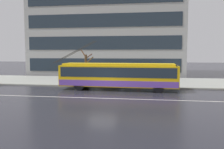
% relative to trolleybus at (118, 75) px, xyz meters
% --- Properties ---
extents(ground_plane, '(160.00, 160.00, 0.00)m').
position_rel_trolleybus_xyz_m(ground_plane, '(-1.06, -3.43, -1.51)').
color(ground_plane, '#24242B').
extents(sidewalk_slab, '(80.00, 10.00, 0.14)m').
position_rel_trolleybus_xyz_m(sidewalk_slab, '(-1.06, 6.60, -1.44)').
color(sidewalk_slab, gray).
rests_on(sidewalk_slab, ground_plane).
extents(lane_centre_line, '(72.00, 0.14, 0.01)m').
position_rel_trolleybus_xyz_m(lane_centre_line, '(-1.06, -4.63, -1.51)').
color(lane_centre_line, silver).
rests_on(lane_centre_line, ground_plane).
extents(trolleybus, '(12.91, 2.87, 5.03)m').
position_rel_trolleybus_xyz_m(trolleybus, '(0.00, 0.00, 0.00)').
color(trolleybus, gold).
rests_on(trolleybus, ground_plane).
extents(bus_shelter, '(3.82, 1.55, 2.41)m').
position_rel_trolleybus_xyz_m(bus_shelter, '(-1.61, 3.49, 0.42)').
color(bus_shelter, gray).
rests_on(bus_shelter, sidewalk_slab).
extents(pedestrian_at_shelter, '(1.20, 1.20, 1.94)m').
position_rel_trolleybus_xyz_m(pedestrian_at_shelter, '(1.92, 4.45, 0.14)').
color(pedestrian_at_shelter, brown).
rests_on(pedestrian_at_shelter, sidewalk_slab).
extents(pedestrian_approaching_curb, '(1.18, 1.18, 2.02)m').
position_rel_trolleybus_xyz_m(pedestrian_approaching_curb, '(-1.50, 4.27, 0.29)').
color(pedestrian_approaching_curb, '#5D4E53').
rests_on(pedestrian_approaching_curb, sidewalk_slab).
extents(pedestrian_walking_past, '(1.34, 1.34, 1.90)m').
position_rel_trolleybus_xyz_m(pedestrian_walking_past, '(-4.83, 2.00, 0.12)').
color(pedestrian_walking_past, '#5C574F').
rests_on(pedestrian_walking_past, sidewalk_slab).
extents(pedestrian_waiting_by_pole, '(1.52, 1.52, 1.98)m').
position_rel_trolleybus_xyz_m(pedestrian_waiting_by_pole, '(3.77, 3.21, 0.24)').
color(pedestrian_waiting_by_pole, navy).
rests_on(pedestrian_waiting_by_pole, sidewalk_slab).
extents(street_tree_bare, '(1.83, 1.49, 4.06)m').
position_rel_trolleybus_xyz_m(street_tree_bare, '(-4.51, 4.27, 0.61)').
color(street_tree_bare, '#513B23').
rests_on(street_tree_bare, sidewalk_slab).
extents(office_tower_corner_left, '(26.08, 13.94, 17.83)m').
position_rel_trolleybus_xyz_m(office_tower_corner_left, '(-4.12, 19.23, 7.41)').
color(office_tower_corner_left, '#979896').
rests_on(office_tower_corner_left, ground_plane).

